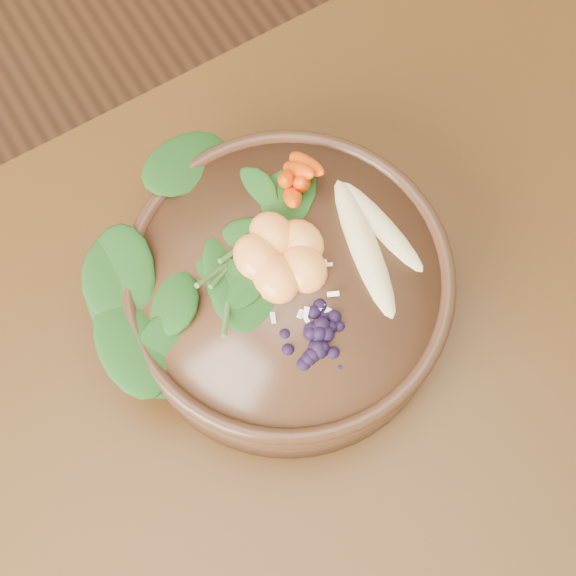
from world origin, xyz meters
name	(u,v)px	position (x,y,z in m)	size (l,w,h in m)	color
ground	(315,509)	(0.00, 0.00, 0.00)	(4.00, 4.00, 0.00)	#381E0F
dining_table	(334,450)	(0.00, 0.00, 0.66)	(1.60, 0.90, 0.75)	#331C0C
stoneware_bowl	(288,292)	(0.03, 0.14, 0.79)	(0.32, 0.32, 0.08)	#452917
kale_heap	(212,226)	(-0.01, 0.21, 0.86)	(0.21, 0.19, 0.05)	#1B4B12
carrot_cluster	(307,159)	(0.09, 0.22, 0.88)	(0.07, 0.07, 0.09)	#F54700
banana_halves	(375,230)	(0.12, 0.13, 0.85)	(0.08, 0.18, 0.03)	#E0CC84
mandarin_cluster	(282,250)	(0.03, 0.16, 0.85)	(0.09, 0.10, 0.03)	orange
blueberry_pile	(321,328)	(0.02, 0.08, 0.86)	(0.15, 0.11, 0.04)	black
coconut_flakes	(300,293)	(0.03, 0.12, 0.84)	(0.10, 0.08, 0.01)	white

